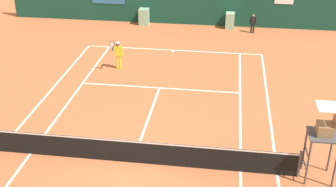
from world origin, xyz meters
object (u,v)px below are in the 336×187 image
(umpire_chair, at_px, (325,132))
(tennis_ball_by_sideline, at_px, (147,99))
(player_on_baseline, at_px, (118,53))
(ball_kid_centre_post, at_px, (253,22))

(umpire_chair, relative_size, tennis_ball_by_sideline, 42.12)
(player_on_baseline, xyz_separation_m, tennis_ball_by_sideline, (2.22, -3.45, -0.90))
(umpire_chair, distance_m, ball_kid_centre_post, 15.75)
(umpire_chair, xyz_separation_m, player_on_baseline, (-9.26, 8.43, -0.95))
(player_on_baseline, xyz_separation_m, ball_kid_centre_post, (7.43, 7.17, -0.19))
(player_on_baseline, relative_size, tennis_ball_by_sideline, 26.19)
(umpire_chair, bearing_deg, tennis_ball_by_sideline, 54.72)
(umpire_chair, distance_m, tennis_ball_by_sideline, 8.81)
(player_on_baseline, distance_m, ball_kid_centre_post, 10.33)
(player_on_baseline, height_order, tennis_ball_by_sideline, player_on_baseline)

